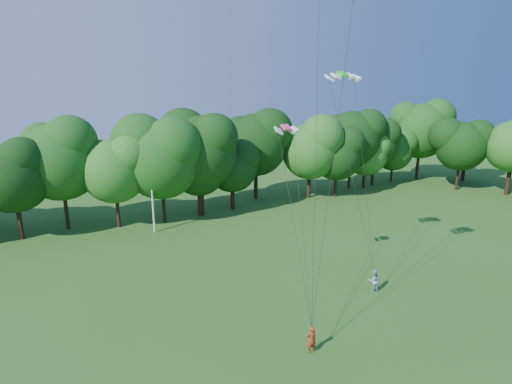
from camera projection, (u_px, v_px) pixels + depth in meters
name	position (u px, v px, depth m)	size (l,w,h in m)	color
utility_pole	(152.00, 196.00, 41.10)	(1.50, 0.31, 7.53)	silver
kite_flyer_left	(311.00, 339.00, 22.67)	(0.60, 0.39, 1.63)	#AA2F15
kite_flyer_right	(374.00, 280.00, 29.59)	(0.83, 0.65, 1.71)	#9CB5D8
kite_green	(342.00, 74.00, 28.90)	(2.68, 1.65, 0.44)	#23DD21
kite_pink	(286.00, 127.00, 27.02)	(1.68, 0.93, 0.39)	#D93C86
tree_back_center	(200.00, 143.00, 45.78)	(9.42, 9.42, 13.71)	#2F2412
tree_back_east	(366.00, 147.00, 59.70)	(6.90, 6.90, 10.04)	#362015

